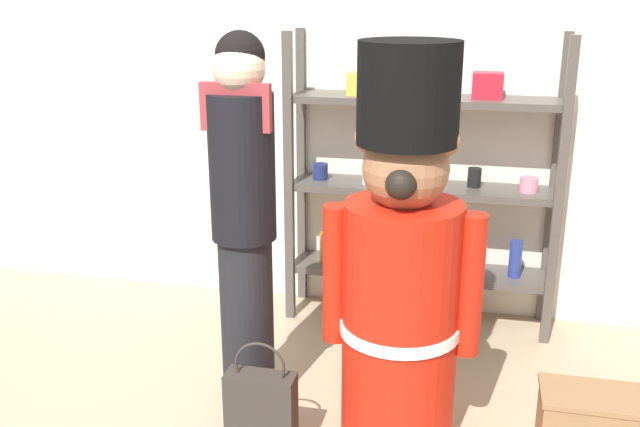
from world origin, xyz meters
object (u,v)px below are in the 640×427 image
person_shopper (244,216)px  shopping_bag (261,412)px  merchandise_shelf (421,182)px  teddy_bear_guard (402,274)px

person_shopper → shopping_bag: (0.16, -0.34, -0.75)m
merchandise_shelf → shopping_bag: (-0.52, -1.46, -0.65)m
person_shopper → shopping_bag: 0.84m
teddy_bear_guard → person_shopper: 0.74m
merchandise_shelf → person_shopper: (-0.68, -1.11, 0.10)m
merchandise_shelf → teddy_bear_guard: 1.24m
merchandise_shelf → person_shopper: bearing=-121.4°
teddy_bear_guard → person_shopper: (-0.71, 0.12, 0.16)m
person_shopper → teddy_bear_guard: bearing=-9.9°
teddy_bear_guard → shopping_bag: bearing=-158.5°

